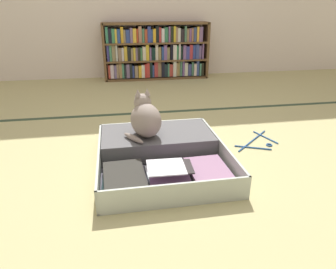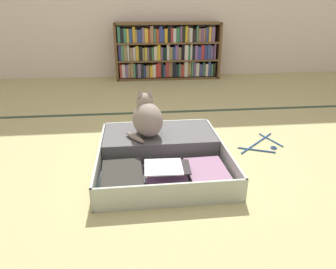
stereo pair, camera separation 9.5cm
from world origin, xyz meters
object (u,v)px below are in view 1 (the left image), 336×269
(open_suitcase, at_px, (159,152))
(black_cat, at_px, (145,119))
(clothes_hanger, at_px, (258,142))
(bookshelf, at_px, (155,52))

(open_suitcase, relative_size, black_cat, 2.88)
(black_cat, xyz_separation_m, clothes_hanger, (0.76, 0.03, -0.23))
(bookshelf, bearing_deg, clothes_hanger, -78.46)
(bookshelf, bearing_deg, open_suitcase, -97.01)
(bookshelf, relative_size, open_suitcase, 1.58)
(open_suitcase, xyz_separation_m, black_cat, (-0.07, 0.10, 0.18))
(bookshelf, height_order, black_cat, bookshelf)
(bookshelf, bearing_deg, black_cat, -99.22)
(bookshelf, distance_m, open_suitcase, 2.23)
(black_cat, height_order, clothes_hanger, black_cat)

